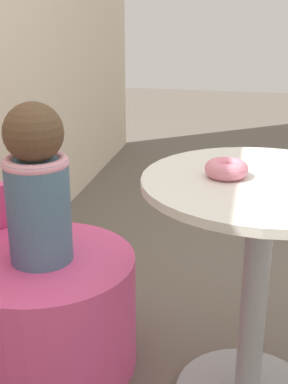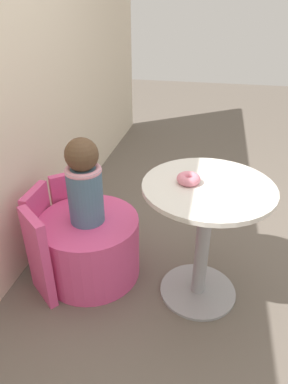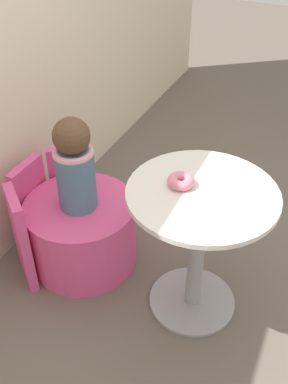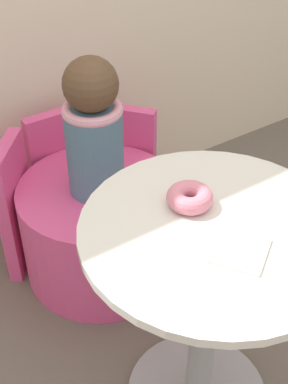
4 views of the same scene
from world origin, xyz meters
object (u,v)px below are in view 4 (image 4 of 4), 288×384
Objects in this scene: round_table at (208,290)px; donut at (190,197)px; tub_chair at (100,229)px; child_figure at (93,129)px.

round_table is 0.27m from donut.
child_figure is (0.00, 0.00, 0.46)m from tub_chair.
round_table is at bearing -93.26° from tub_chair.
tub_chair is (0.04, 0.68, -0.31)m from round_table.
round_table is 6.12× the size of donut.
donut is (-0.04, -0.58, 0.10)m from child_figure.
tub_chair is at bearing 180.00° from child_figure.
tub_chair is at bearing 86.74° from round_table.
donut is at bearing 89.67° from round_table.
donut is at bearing -93.78° from tub_chair.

